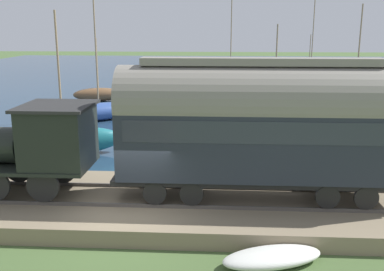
# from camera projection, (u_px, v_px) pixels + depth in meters

# --- Properties ---
(ground_plane) EXTENTS (200.00, 200.00, 0.00)m
(ground_plane) POSITION_uv_depth(u_px,v_px,m) (132.00, 228.00, 14.29)
(ground_plane) COLOR #476033
(harbor_water) EXTENTS (80.00, 80.00, 0.01)m
(harbor_water) POSITION_uv_depth(u_px,v_px,m) (198.00, 76.00, 57.28)
(harbor_water) COLOR navy
(harbor_water) RESTS_ON ground
(rail_embankment) EXTENTS (5.41, 56.00, 0.67)m
(rail_embankment) POSITION_uv_depth(u_px,v_px,m) (139.00, 204.00, 15.52)
(rail_embankment) COLOR #84755B
(rail_embankment) RESTS_ON ground
(steam_locomotive) EXTENTS (2.44, 6.56, 3.31)m
(steam_locomotive) POSITION_uv_depth(u_px,v_px,m) (20.00, 143.00, 15.25)
(steam_locomotive) COLOR black
(steam_locomotive) RESTS_ON rail_embankment
(passenger_coach) EXTENTS (2.25, 9.52, 4.63)m
(passenger_coach) POSITION_uv_depth(u_px,v_px,m) (259.00, 122.00, 14.58)
(passenger_coach) COLOR black
(passenger_coach) RESTS_ON rail_embankment
(sailboat_green) EXTENTS (2.87, 3.56, 7.72)m
(sailboat_green) POSITION_uv_depth(u_px,v_px,m) (354.00, 108.00, 31.96)
(sailboat_green) COLOR #236B42
(sailboat_green) RESTS_ON harbor_water
(sailboat_red) EXTENTS (2.18, 5.12, 9.57)m
(sailboat_red) POSITION_uv_depth(u_px,v_px,m) (230.00, 84.00, 43.50)
(sailboat_red) COLOR #B72D23
(sailboat_red) RESTS_ON harbor_water
(sailboat_gray) EXTENTS (2.15, 3.65, 5.22)m
(sailboat_gray) POSITION_uv_depth(u_px,v_px,m) (309.00, 71.00, 57.39)
(sailboat_gray) COLOR gray
(sailboat_gray) RESTS_ON harbor_water
(sailboat_blue) EXTENTS (4.93, 6.19, 8.32)m
(sailboat_blue) POSITION_uv_depth(u_px,v_px,m) (99.00, 111.00, 30.44)
(sailboat_blue) COLOR #335199
(sailboat_blue) RESTS_ON harbor_water
(sailboat_brown) EXTENTS (2.27, 4.47, 5.28)m
(sailboat_brown) POSITION_uv_depth(u_px,v_px,m) (99.00, 94.00, 38.37)
(sailboat_brown) COLOR brown
(sailboat_brown) RESTS_ON harbor_water
(sailboat_teal) EXTENTS (3.00, 5.83, 6.98)m
(sailboat_teal) POSITION_uv_depth(u_px,v_px,m) (64.00, 141.00, 22.10)
(sailboat_teal) COLOR #1E707A
(sailboat_teal) RESTS_ON harbor_water
(sailboat_yellow) EXTENTS (3.65, 4.72, 6.39)m
(sailboat_yellow) POSITION_uv_depth(u_px,v_px,m) (274.00, 108.00, 32.11)
(sailboat_yellow) COLOR gold
(sailboat_yellow) RESTS_ON harbor_water
(sailboat_white) EXTENTS (1.53, 3.32, 8.93)m
(sailboat_white) POSITION_uv_depth(u_px,v_px,m) (310.00, 79.00, 48.04)
(sailboat_white) COLOR white
(sailboat_white) RESTS_ON harbor_water
(rowboat_off_pier) EXTENTS (2.35, 2.31, 0.49)m
(rowboat_off_pier) POSITION_uv_depth(u_px,v_px,m) (313.00, 167.00, 19.72)
(rowboat_off_pier) COLOR beige
(rowboat_off_pier) RESTS_ON harbor_water
(rowboat_far_out) EXTENTS (2.44, 2.36, 0.49)m
(rowboat_far_out) POSITION_uv_depth(u_px,v_px,m) (237.00, 144.00, 23.57)
(rowboat_far_out) COLOR beige
(rowboat_far_out) RESTS_ON harbor_water
(rowboat_mid_harbor) EXTENTS (2.14, 2.27, 0.53)m
(rowboat_mid_harbor) POSITION_uv_depth(u_px,v_px,m) (350.00, 128.00, 27.03)
(rowboat_mid_harbor) COLOR #B7B2A3
(rowboat_mid_harbor) RESTS_ON harbor_water
(beached_dinghy) EXTENTS (1.88, 3.00, 0.44)m
(beached_dinghy) POSITION_uv_depth(u_px,v_px,m) (272.00, 257.00, 12.06)
(beached_dinghy) COLOR silver
(beached_dinghy) RESTS_ON ground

